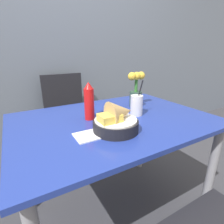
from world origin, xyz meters
The scene contains 9 objects.
ground_plane centered at (0.00, 0.00, 0.00)m, with size 12.00×12.00×0.00m, color #38383D.
wall_window centered at (0.00, 1.08, 1.30)m, with size 7.00×0.06×2.60m.
dining_table centered at (0.00, 0.00, 0.65)m, with size 1.15×0.82×0.75m.
chair_far_window centered at (-0.06, 0.85, 0.54)m, with size 0.40×0.40×0.92m.
food_basket centered at (-0.07, -0.15, 0.81)m, with size 0.23×0.23×0.16m.
ketchup_bottle centered at (-0.13, 0.06, 0.86)m, with size 0.06×0.06×0.22m.
drink_cup centered at (0.15, -0.02, 0.81)m, with size 0.08×0.08×0.22m.
flower_vase centered at (0.25, 0.13, 0.87)m, with size 0.13×0.08×0.25m.
napkin centered at (-0.22, -0.14, 0.75)m, with size 0.14×0.11×0.01m.
Camera 1 is at (-0.49, -0.83, 1.13)m, focal length 28.00 mm.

